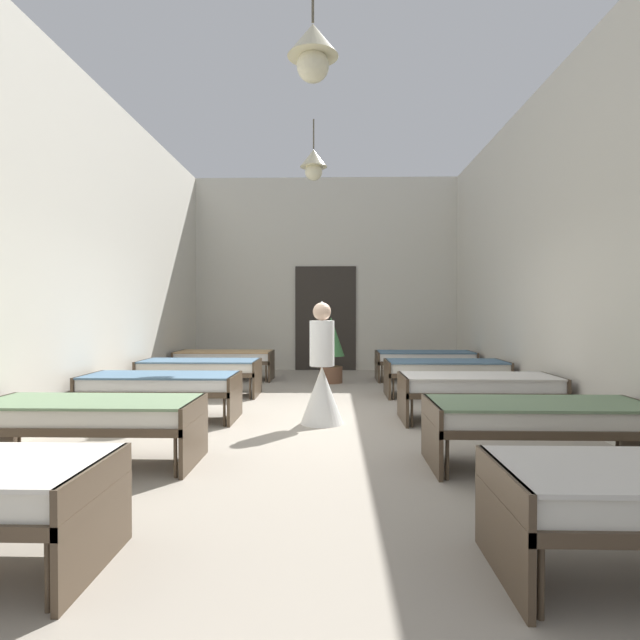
{
  "coord_description": "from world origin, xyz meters",
  "views": [
    {
      "loc": [
        0.19,
        -6.47,
        1.36
      ],
      "look_at": [
        0.0,
        0.69,
        1.24
      ],
      "focal_mm": 29.27,
      "sensor_mm": 36.0,
      "label": 1
    }
  ],
  "objects_px": {
    "bed_left_row_1": "(91,415)",
    "bed_right_row_2": "(478,386)",
    "bed_right_row_1": "(539,417)",
    "bed_right_row_3": "(445,369)",
    "bed_left_row_2": "(161,385)",
    "bed_left_row_3": "(200,368)",
    "nurse_near_aisle": "(322,380)",
    "bed_left_row_4": "(225,358)",
    "bed_right_row_4": "(425,358)",
    "potted_plant": "(331,345)"
  },
  "relations": [
    {
      "from": "bed_left_row_4",
      "to": "nurse_near_aisle",
      "type": "distance_m",
      "value": 4.45
    },
    {
      "from": "bed_left_row_4",
      "to": "bed_right_row_2",
      "type": "bearing_deg",
      "value": -43.89
    },
    {
      "from": "bed_right_row_2",
      "to": "bed_right_row_3",
      "type": "relative_size",
      "value": 1.0
    },
    {
      "from": "bed_left_row_1",
      "to": "nurse_near_aisle",
      "type": "height_order",
      "value": "nurse_near_aisle"
    },
    {
      "from": "bed_left_row_3",
      "to": "bed_left_row_4",
      "type": "distance_m",
      "value": 1.9
    },
    {
      "from": "bed_right_row_3",
      "to": "potted_plant",
      "type": "relative_size",
      "value": 1.52
    },
    {
      "from": "bed_right_row_2",
      "to": "nurse_near_aisle",
      "type": "distance_m",
      "value": 1.94
    },
    {
      "from": "bed_left_row_4",
      "to": "bed_right_row_4",
      "type": "bearing_deg",
      "value": 0.0
    },
    {
      "from": "bed_left_row_1",
      "to": "bed_right_row_2",
      "type": "xyz_separation_m",
      "value": [
        3.95,
        1.9,
        0.0
      ]
    },
    {
      "from": "bed_left_row_2",
      "to": "bed_left_row_3",
      "type": "xyz_separation_m",
      "value": [
        0.0,
        1.9,
        0.0
      ]
    },
    {
      "from": "nurse_near_aisle",
      "to": "bed_right_row_1",
      "type": "bearing_deg",
      "value": 11.03
    },
    {
      "from": "bed_right_row_2",
      "to": "bed_right_row_3",
      "type": "height_order",
      "value": "same"
    },
    {
      "from": "bed_left_row_4",
      "to": "bed_right_row_4",
      "type": "xyz_separation_m",
      "value": [
        3.95,
        0.0,
        0.0
      ]
    },
    {
      "from": "bed_right_row_1",
      "to": "bed_right_row_4",
      "type": "distance_m",
      "value": 5.7
    },
    {
      "from": "bed_left_row_1",
      "to": "bed_left_row_4",
      "type": "xyz_separation_m",
      "value": [
        0.0,
        5.7,
        0.0
      ]
    },
    {
      "from": "bed_right_row_3",
      "to": "nurse_near_aisle",
      "type": "distance_m",
      "value": 2.83
    },
    {
      "from": "bed_left_row_4",
      "to": "potted_plant",
      "type": "relative_size",
      "value": 1.52
    },
    {
      "from": "bed_right_row_4",
      "to": "potted_plant",
      "type": "height_order",
      "value": "potted_plant"
    },
    {
      "from": "bed_right_row_1",
      "to": "bed_left_row_4",
      "type": "distance_m",
      "value": 6.94
    },
    {
      "from": "bed_right_row_4",
      "to": "potted_plant",
      "type": "xyz_separation_m",
      "value": [
        -1.84,
        -0.36,
        0.27
      ]
    },
    {
      "from": "nurse_near_aisle",
      "to": "bed_left_row_1",
      "type": "bearing_deg",
      "value": -86.45
    },
    {
      "from": "bed_right_row_1",
      "to": "bed_left_row_4",
      "type": "relative_size",
      "value": 1.0
    },
    {
      "from": "bed_left_row_2",
      "to": "potted_plant",
      "type": "xyz_separation_m",
      "value": [
        2.11,
        3.44,
        0.27
      ]
    },
    {
      "from": "nurse_near_aisle",
      "to": "bed_right_row_4",
      "type": "bearing_deg",
      "value": 117.02
    },
    {
      "from": "bed_right_row_3",
      "to": "bed_right_row_4",
      "type": "distance_m",
      "value": 1.9
    },
    {
      "from": "bed_right_row_1",
      "to": "bed_left_row_2",
      "type": "relative_size",
      "value": 1.0
    },
    {
      "from": "bed_right_row_1",
      "to": "bed_right_row_3",
      "type": "xyz_separation_m",
      "value": [
        0.0,
        3.8,
        0.0
      ]
    },
    {
      "from": "bed_right_row_3",
      "to": "potted_plant",
      "type": "distance_m",
      "value": 2.41
    },
    {
      "from": "bed_left_row_4",
      "to": "bed_right_row_1",
      "type": "bearing_deg",
      "value": -55.27
    },
    {
      "from": "bed_right_row_3",
      "to": "bed_left_row_2",
      "type": "bearing_deg",
      "value": -154.32
    },
    {
      "from": "bed_right_row_1",
      "to": "bed_right_row_3",
      "type": "distance_m",
      "value": 3.8
    },
    {
      "from": "bed_left_row_1",
      "to": "bed_left_row_3",
      "type": "bearing_deg",
      "value": 90.0
    },
    {
      "from": "bed_right_row_1",
      "to": "bed_left_row_3",
      "type": "xyz_separation_m",
      "value": [
        -3.95,
        3.8,
        0.0
      ]
    },
    {
      "from": "bed_right_row_2",
      "to": "potted_plant",
      "type": "bearing_deg",
      "value": 118.1
    },
    {
      "from": "bed_left_row_2",
      "to": "nurse_near_aisle",
      "type": "distance_m",
      "value": 2.03
    },
    {
      "from": "bed_right_row_1",
      "to": "nurse_near_aisle",
      "type": "bearing_deg",
      "value": 138.07
    },
    {
      "from": "bed_left_row_2",
      "to": "bed_left_row_4",
      "type": "xyz_separation_m",
      "value": [
        0.0,
        3.8,
        0.0
      ]
    },
    {
      "from": "bed_right_row_3",
      "to": "bed_right_row_4",
      "type": "xyz_separation_m",
      "value": [
        0.0,
        1.9,
        0.0
      ]
    },
    {
      "from": "bed_left_row_1",
      "to": "bed_left_row_4",
      "type": "height_order",
      "value": "same"
    },
    {
      "from": "nurse_near_aisle",
      "to": "potted_plant",
      "type": "xyz_separation_m",
      "value": [
        0.09,
        3.61,
        0.18
      ]
    },
    {
      "from": "bed_right_row_1",
      "to": "potted_plant",
      "type": "relative_size",
      "value": 1.52
    },
    {
      "from": "bed_right_row_1",
      "to": "bed_right_row_3",
      "type": "height_order",
      "value": "same"
    },
    {
      "from": "bed_left_row_4",
      "to": "potted_plant",
      "type": "distance_m",
      "value": 2.16
    },
    {
      "from": "bed_left_row_2",
      "to": "bed_left_row_3",
      "type": "bearing_deg",
      "value": 90.0
    },
    {
      "from": "bed_left_row_1",
      "to": "bed_right_row_3",
      "type": "bearing_deg",
      "value": 43.89
    },
    {
      "from": "bed_right_row_2",
      "to": "bed_left_row_2",
      "type": "bearing_deg",
      "value": 180.0
    },
    {
      "from": "bed_right_row_3",
      "to": "bed_right_row_4",
      "type": "height_order",
      "value": "same"
    },
    {
      "from": "bed_left_row_2",
      "to": "bed_right_row_4",
      "type": "xyz_separation_m",
      "value": [
        3.95,
        3.8,
        0.0
      ]
    },
    {
      "from": "bed_left_row_2",
      "to": "bed_right_row_2",
      "type": "height_order",
      "value": "same"
    },
    {
      "from": "bed_left_row_3",
      "to": "bed_right_row_3",
      "type": "relative_size",
      "value": 1.0
    }
  ]
}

